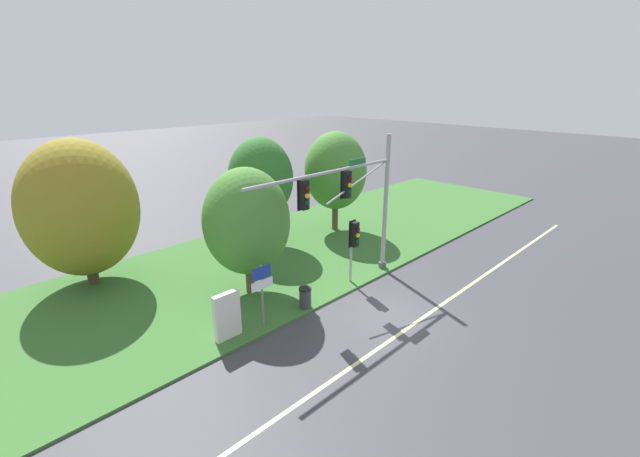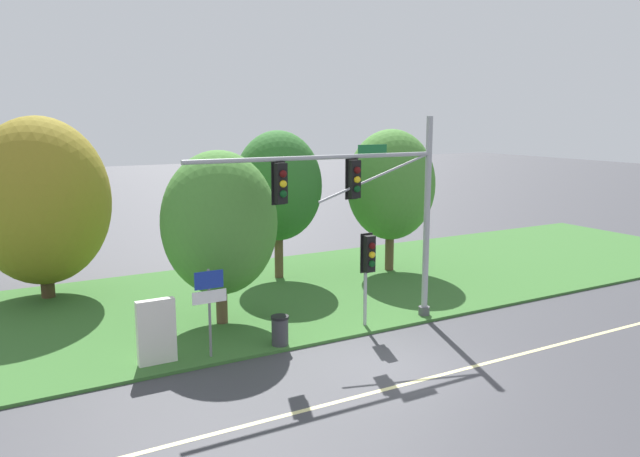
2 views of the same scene
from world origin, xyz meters
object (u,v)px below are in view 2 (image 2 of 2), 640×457
object	(u,v)px
traffic_signal_mast	(369,198)
route_sign_post	(209,298)
tree_left_of_mast	(219,223)
info_kiosk	(156,332)
tree_behind_signpost	(278,186)
tree_mid_verge	(391,185)
pedestrian_signal_near_kerb	(368,259)
tree_nearest_road	(41,201)
trash_bin	(280,330)

from	to	relation	value
traffic_signal_mast	route_sign_post	xyz separation A→B (m)	(-5.55, -0.02, -2.58)
route_sign_post	traffic_signal_mast	bearing A→B (deg)	0.21
traffic_signal_mast	tree_left_of_mast	world-z (taller)	traffic_signal_mast
traffic_signal_mast	info_kiosk	world-z (taller)	traffic_signal_mast
tree_behind_signpost	tree_mid_verge	distance (m)	5.20
pedestrian_signal_near_kerb	tree_left_of_mast	bearing A→B (deg)	145.82
route_sign_post	tree_nearest_road	xyz separation A→B (m)	(-3.45, 9.09, 2.01)
tree_left_of_mast	tree_mid_verge	world-z (taller)	tree_mid_verge
tree_left_of_mast	trash_bin	size ratio (longest dim) A/B	6.37
pedestrian_signal_near_kerb	info_kiosk	world-z (taller)	pedestrian_signal_near_kerb
pedestrian_signal_near_kerb	tree_nearest_road	xyz separation A→B (m)	(-9.00, 9.12, 1.48)
route_sign_post	tree_behind_signpost	bearing A→B (deg)	51.80
route_sign_post	tree_left_of_mast	distance (m)	3.54
tree_left_of_mast	trash_bin	xyz separation A→B (m)	(0.80, -2.91, -3.00)
pedestrian_signal_near_kerb	tree_left_of_mast	world-z (taller)	tree_left_of_mast
route_sign_post	trash_bin	distance (m)	2.58
traffic_signal_mast	info_kiosk	xyz separation A→B (m)	(-7.06, 0.26, -3.44)
tree_mid_verge	info_kiosk	xyz separation A→B (m)	(-12.36, -5.81, -3.00)
pedestrian_signal_near_kerb	tree_behind_signpost	xyz separation A→B (m)	(0.26, 7.40, 1.72)
tree_behind_signpost	info_kiosk	size ratio (longest dim) A/B	3.39
route_sign_post	tree_left_of_mast	bearing A→B (deg)	63.28
route_sign_post	tree_mid_verge	distance (m)	12.62
tree_left_of_mast	trash_bin	world-z (taller)	tree_left_of_mast
tree_nearest_road	tree_left_of_mast	xyz separation A→B (m)	(4.86, -6.31, -0.33)
traffic_signal_mast	tree_nearest_road	size ratio (longest dim) A/B	1.26
tree_mid_verge	trash_bin	distance (m)	11.20
tree_nearest_road	info_kiosk	world-z (taller)	tree_nearest_road
route_sign_post	trash_bin	xyz separation A→B (m)	(2.21, -0.13, -1.33)
route_sign_post	trash_bin	size ratio (longest dim) A/B	2.86
tree_nearest_road	info_kiosk	size ratio (longest dim) A/B	3.71
pedestrian_signal_near_kerb	traffic_signal_mast	bearing A→B (deg)	87.45
pedestrian_signal_near_kerb	tree_mid_verge	size ratio (longest dim) A/B	0.49
traffic_signal_mast	tree_mid_verge	world-z (taller)	traffic_signal_mast
pedestrian_signal_near_kerb	tree_behind_signpost	world-z (taller)	tree_behind_signpost
tree_mid_verge	route_sign_post	bearing A→B (deg)	-150.68
tree_mid_verge	info_kiosk	distance (m)	13.98
traffic_signal_mast	trash_bin	size ratio (longest dim) A/B	9.55
route_sign_post	tree_behind_signpost	distance (m)	9.65
tree_left_of_mast	trash_bin	bearing A→B (deg)	-74.60
tree_left_of_mast	traffic_signal_mast	bearing A→B (deg)	-33.72
traffic_signal_mast	route_sign_post	world-z (taller)	traffic_signal_mast
tree_behind_signpost	tree_mid_verge	world-z (taller)	tree_mid_verge
tree_nearest_road	trash_bin	xyz separation A→B (m)	(5.66, -9.22, -3.33)
route_sign_post	tree_nearest_road	distance (m)	9.93
traffic_signal_mast	info_kiosk	size ratio (longest dim) A/B	4.67
pedestrian_signal_near_kerb	tree_mid_verge	xyz separation A→B (m)	(5.30, 6.12, 1.62)
tree_nearest_road	tree_left_of_mast	size ratio (longest dim) A/B	1.19
tree_behind_signpost	tree_nearest_road	bearing A→B (deg)	169.50
traffic_signal_mast	tree_behind_signpost	distance (m)	7.37
trash_bin	traffic_signal_mast	bearing A→B (deg)	2.54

